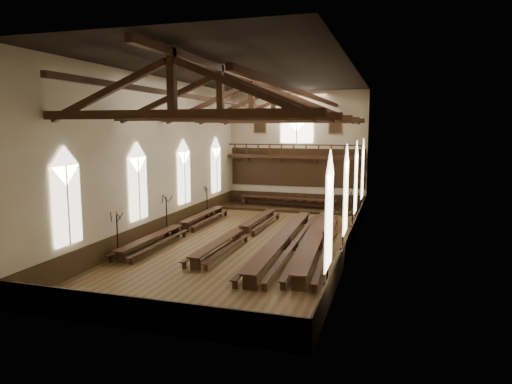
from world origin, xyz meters
TOP-DOWN VIEW (x-y plane):
  - ground at (0.00, 0.00)m, footprint 26.00×26.00m
  - room_walls at (0.00, 0.00)m, footprint 26.00×26.00m
  - wainscot_band at (0.00, 0.00)m, footprint 12.00×26.00m
  - side_windows at (-0.00, -0.00)m, footprint 11.85×19.80m
  - end_window at (0.00, 12.90)m, footprint 2.80×0.12m
  - minstrels_gallery at (0.00, 12.66)m, footprint 11.80×1.24m
  - portraits at (0.00, 12.90)m, footprint 7.75×0.09m
  - roof_trusses at (0.00, -0.00)m, footprint 11.70×25.70m
  - refectory_row_a at (-5.00, 0.38)m, footprint 1.46×14.07m
  - refectory_row_b at (-0.85, 0.45)m, footprint 1.50×13.91m
  - refectory_row_c at (2.26, -1.06)m, footprint 1.81×14.81m
  - refectory_row_d at (4.03, -0.51)m, footprint 2.12×15.07m
  - dais at (-0.42, 11.40)m, footprint 11.40×3.14m
  - high_table at (-0.42, 11.40)m, footprint 8.42×1.66m
  - high_chairs at (-0.42, 12.22)m, footprint 7.67×0.47m
  - candelabrum_left_near at (-5.55, -5.78)m, footprint 0.75×0.76m
  - candelabrum_left_mid at (-5.55, -0.39)m, footprint 0.78×0.82m
  - candelabrum_left_far at (-5.55, 6.14)m, footprint 0.74×0.69m
  - candelabrum_right_near at (5.55, -6.52)m, footprint 0.69×0.71m
  - candelabrum_right_mid at (5.55, -0.41)m, footprint 0.72×0.69m
  - candelabrum_right_far at (5.55, 5.82)m, footprint 0.68×0.75m

SIDE VIEW (x-z plane):
  - ground at x=0.00m, z-range 0.00..0.00m
  - dais at x=-0.42m, z-range 0.00..0.21m
  - refectory_row_b at x=-0.85m, z-range 0.16..0.86m
  - refectory_row_a at x=-5.00m, z-range 0.16..0.88m
  - refectory_row_c at x=2.26m, z-range 0.18..0.97m
  - refectory_row_d at x=4.03m, z-range 0.19..1.00m
  - wainscot_band at x=0.00m, z-range 0.00..1.20m
  - candelabrum_right_near at x=5.55m, z-range -0.47..1.91m
  - candelabrum_right_mid at x=5.55m, z-range -0.47..1.92m
  - candelabrum_left_far at x=-5.55m, z-range -0.48..1.97m
  - candelabrum_right_far at x=5.55m, z-range -0.48..1.98m
  - high_chairs at x=-0.42m, z-range 0.26..1.28m
  - candelabrum_left_near at x=-5.55m, z-range -0.50..2.05m
  - candelabrum_left_mid at x=-5.55m, z-range -0.53..2.17m
  - high_table at x=-0.42m, z-range 0.48..1.27m
  - side_windows at x=0.00m, z-range 1.49..5.99m
  - minstrels_gallery at x=0.00m, z-range 2.06..5.76m
  - room_walls at x=0.00m, z-range -6.54..19.46m
  - portraits at x=0.00m, z-range 6.38..7.82m
  - end_window at x=0.00m, z-range 5.32..9.12m
  - roof_trusses at x=0.00m, z-range 6.82..9.62m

